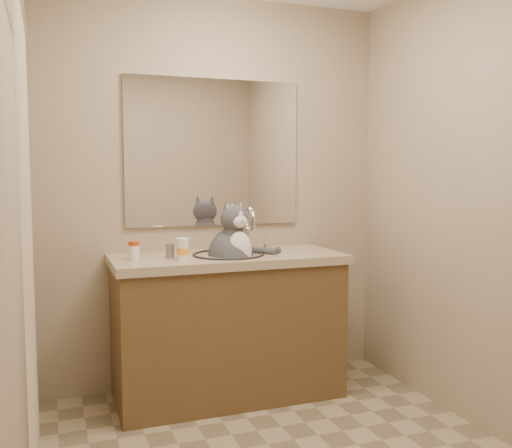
{
  "coord_description": "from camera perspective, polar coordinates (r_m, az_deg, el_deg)",
  "views": [
    {
      "loc": [
        -0.98,
        -2.19,
        1.33
      ],
      "look_at": [
        0.06,
        0.65,
        1.05
      ],
      "focal_mm": 40.0,
      "sensor_mm": 36.0,
      "label": 1
    }
  ],
  "objects": [
    {
      "name": "grey_canister",
      "position": [
        3.25,
        -8.59,
        -2.66
      ],
      "size": [
        0.06,
        0.06,
        0.08
      ],
      "rotation": [
        0.0,
        0.0,
        -0.39
      ],
      "color": "slate",
      "rests_on": "vanity"
    },
    {
      "name": "room",
      "position": [
        2.4,
        3.96,
        2.09
      ],
      "size": [
        2.22,
        2.52,
        2.42
      ],
      "color": "gray",
      "rests_on": "ground"
    },
    {
      "name": "mirror",
      "position": [
        3.56,
        -4.23,
        7.14
      ],
      "size": [
        1.1,
        0.02,
        0.9
      ],
      "primitive_type": "cube",
      "color": "white",
      "rests_on": "room"
    },
    {
      "name": "pill_bottle_orange",
      "position": [
        3.15,
        -7.33,
        -2.53
      ],
      "size": [
        0.09,
        0.09,
        0.12
      ],
      "rotation": [
        0.0,
        0.0,
        0.35
      ],
      "color": "white",
      "rests_on": "vanity"
    },
    {
      "name": "pill_bottle_redcap",
      "position": [
        3.2,
        -12.1,
        -2.59
      ],
      "size": [
        0.07,
        0.07,
        0.1
      ],
      "rotation": [
        0.0,
        0.0,
        0.22
      ],
      "color": "white",
      "rests_on": "vanity"
    },
    {
      "name": "cat",
      "position": [
        3.31,
        -2.41,
        -2.92
      ],
      "size": [
        0.43,
        0.35,
        0.53
      ],
      "rotation": [
        0.0,
        0.0,
        0.25
      ],
      "color": "#414146",
      "rests_on": "vanity"
    },
    {
      "name": "vanity",
      "position": [
        3.42,
        -2.84,
        -9.82
      ],
      "size": [
        1.34,
        0.59,
        1.12
      ],
      "color": "brown",
      "rests_on": "ground"
    },
    {
      "name": "shower_curtain",
      "position": [
        2.31,
        -21.76,
        -2.62
      ],
      "size": [
        0.02,
        1.3,
        1.93
      ],
      "color": "beige",
      "rests_on": "ground"
    }
  ]
}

